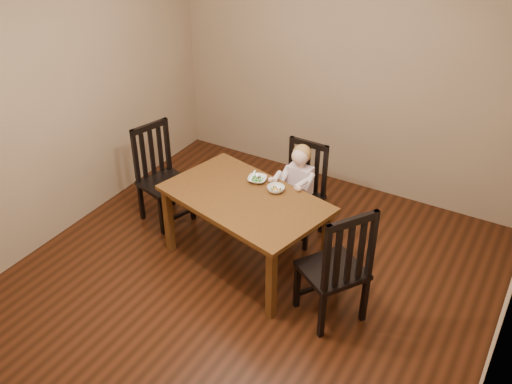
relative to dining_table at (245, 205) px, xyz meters
The scene contains 9 objects.
room 0.77m from the dining_table, 48.37° to the right, with size 4.01×4.01×2.71m.
dining_table is the anchor object (origin of this frame).
chair_child 0.71m from the dining_table, 70.96° to the left, with size 0.42×0.41×0.96m.
chair_left 1.12m from the dining_table, 169.60° to the left, with size 0.52×0.54×1.01m.
chair_right 1.03m from the dining_table, 14.54° to the right, with size 0.62×0.63×1.08m.
toddler 0.65m from the dining_table, 69.65° to the left, with size 0.30×0.38×0.52m, color white, non-canonical shape.
bowl_peas 0.30m from the dining_table, 97.67° to the left, with size 0.17×0.17×0.04m, color white.
bowl_veg 0.30m from the dining_table, 48.88° to the left, with size 0.15×0.15×0.05m, color white.
fork 0.31m from the dining_table, 106.85° to the left, with size 0.03×0.12×0.05m.
Camera 1 is at (1.98, -3.31, 3.38)m, focal length 40.00 mm.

